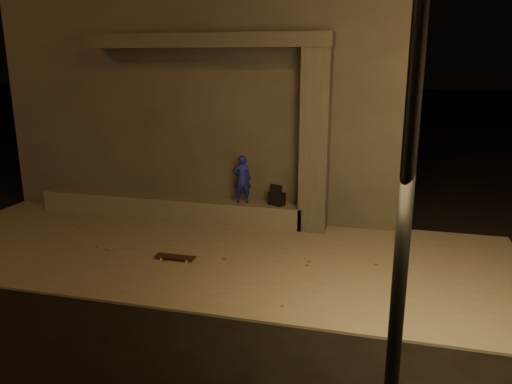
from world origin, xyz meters
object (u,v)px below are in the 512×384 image
(skateboard, at_px, (175,257))
(column, at_px, (315,142))
(skateboarder, at_px, (242,179))
(backpack, at_px, (277,198))

(skateboard, bearing_deg, column, 48.25)
(skateboarder, height_order, skateboard, skateboarder)
(backpack, distance_m, skateboard, 2.70)
(skateboarder, xyz_separation_m, skateboard, (-0.54, -2.31, -0.89))
(column, height_order, skateboard, column)
(skateboarder, relative_size, backpack, 2.26)
(column, height_order, backpack, column)
(skateboarder, bearing_deg, backpack, 162.48)
(column, xyz_separation_m, skateboarder, (-1.51, 0.00, -0.84))
(column, bearing_deg, skateboarder, 180.00)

